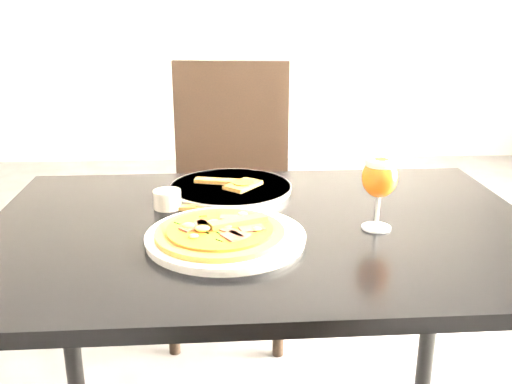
{
  "coord_description": "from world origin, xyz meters",
  "views": [
    {
      "loc": [
        0.01,
        -1.45,
        1.21
      ],
      "look_at": [
        0.07,
        -0.32,
        0.83
      ],
      "focal_mm": 40.0,
      "sensor_mm": 36.0,
      "label": 1
    }
  ],
  "objects": [
    {
      "name": "crust_scraps",
      "position": [
        0.03,
        -0.07,
        0.77
      ],
      "size": [
        0.18,
        0.12,
        0.01
      ],
      "rotation": [
        0.0,
        0.0,
        0.2
      ],
      "color": "brown",
      "rests_on": "plate_second"
    },
    {
      "name": "plate_second",
      "position": [
        0.02,
        -0.07,
        0.76
      ],
      "size": [
        0.36,
        0.36,
        0.02
      ],
      "primitive_type": "cylinder",
      "rotation": [
        0.0,
        0.0,
        0.21
      ],
      "color": "white",
      "rests_on": "dining_table"
    },
    {
      "name": "chair_far",
      "position": [
        0.02,
        0.59,
        0.55
      ],
      "size": [
        0.5,
        0.5,
        1.0
      ],
      "rotation": [
        0.0,
        0.0,
        -0.08
      ],
      "color": "black",
      "rests_on": "ground"
    },
    {
      "name": "plate_main",
      "position": [
        0.0,
        -0.39,
        0.76
      ],
      "size": [
        0.42,
        0.42,
        0.02
      ],
      "primitive_type": "cylinder",
      "rotation": [
        0.0,
        0.0,
        0.43
      ],
      "color": "white",
      "rests_on": "dining_table"
    },
    {
      "name": "beer_glass",
      "position": [
        0.32,
        -0.33,
        0.86
      ],
      "size": [
        0.07,
        0.07,
        0.16
      ],
      "color": "silver",
      "rests_on": "dining_table"
    },
    {
      "name": "dining_table",
      "position": [
        0.09,
        -0.3,
        0.66
      ],
      "size": [
        1.21,
        0.82,
        0.75
      ],
      "rotation": [
        0.0,
        0.0,
        0.02
      ],
      "color": "black",
      "rests_on": "ground"
    },
    {
      "name": "sauce_cup",
      "position": [
        -0.13,
        -0.18,
        0.77
      ],
      "size": [
        0.06,
        0.06,
        0.04
      ],
      "color": "beige",
      "rests_on": "dining_table"
    },
    {
      "name": "pizza",
      "position": [
        -0.01,
        -0.4,
        0.78
      ],
      "size": [
        0.26,
        0.26,
        0.03
      ],
      "rotation": [
        0.0,
        0.0,
        0.08
      ],
      "color": "brown",
      "rests_on": "plate_main"
    },
    {
      "name": "loose_crust",
      "position": [
        -0.05,
        -0.2,
        0.75
      ],
      "size": [
        0.11,
        0.03,
        0.01
      ],
      "primitive_type": "cube",
      "rotation": [
        0.0,
        0.0,
        -0.07
      ],
      "color": "brown",
      "rests_on": "dining_table"
    }
  ]
}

